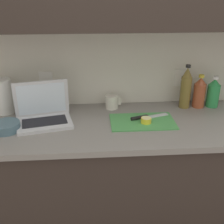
% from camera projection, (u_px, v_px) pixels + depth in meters
% --- Properties ---
extents(wall_back, '(5.20, 0.38, 2.60)m').
position_uv_depth(wall_back, '(167.00, 3.00, 1.69)').
color(wall_back, silver).
rests_on(wall_back, ground_plane).
extents(counter_unit, '(2.33, 0.64, 0.89)m').
position_uv_depth(counter_unit, '(166.00, 178.00, 1.91)').
color(counter_unit, '#332823').
rests_on(counter_unit, ground_plane).
extents(laptop, '(0.37, 0.29, 0.24)m').
position_uv_depth(laptop, '(43.00, 113.00, 1.70)').
color(laptop, silver).
rests_on(laptop, counter_unit).
extents(cutting_board, '(0.39, 0.24, 0.01)m').
position_uv_depth(cutting_board, '(142.00, 121.00, 1.72)').
color(cutting_board, '#4C9E51').
rests_on(cutting_board, counter_unit).
extents(knife, '(0.25, 0.11, 0.02)m').
position_uv_depth(knife, '(143.00, 117.00, 1.75)').
color(knife, silver).
rests_on(knife, cutting_board).
extents(lemon_half_cut, '(0.06, 0.06, 0.03)m').
position_uv_depth(lemon_half_cut, '(146.00, 120.00, 1.69)').
color(lemon_half_cut, yellow).
rests_on(lemon_half_cut, cutting_board).
extents(bottle_green_soda, '(0.08, 0.08, 0.21)m').
position_uv_depth(bottle_green_soda, '(213.00, 93.00, 1.91)').
color(bottle_green_soda, '#2D934C').
rests_on(bottle_green_soda, counter_unit).
extents(bottle_oil_tall, '(0.08, 0.08, 0.23)m').
position_uv_depth(bottle_oil_tall, '(199.00, 93.00, 1.90)').
color(bottle_oil_tall, '#A34C2D').
rests_on(bottle_oil_tall, counter_unit).
extents(bottle_water_clear, '(0.07, 0.07, 0.30)m').
position_uv_depth(bottle_water_clear, '(186.00, 88.00, 1.88)').
color(bottle_water_clear, olive).
rests_on(bottle_water_clear, counter_unit).
extents(measuring_cup, '(0.11, 0.09, 0.09)m').
position_uv_depth(measuring_cup, '(112.00, 102.00, 1.90)').
color(measuring_cup, silver).
rests_on(measuring_cup, counter_unit).
extents(bowl_white, '(0.16, 0.16, 0.05)m').
position_uv_depth(bowl_white, '(6.00, 127.00, 1.61)').
color(bowl_white, slate).
rests_on(bowl_white, counter_unit).
extents(paper_towel_roll, '(0.12, 0.12, 0.23)m').
position_uv_depth(paper_towel_roll, '(3.00, 96.00, 1.81)').
color(paper_towel_roll, white).
rests_on(paper_towel_roll, counter_unit).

